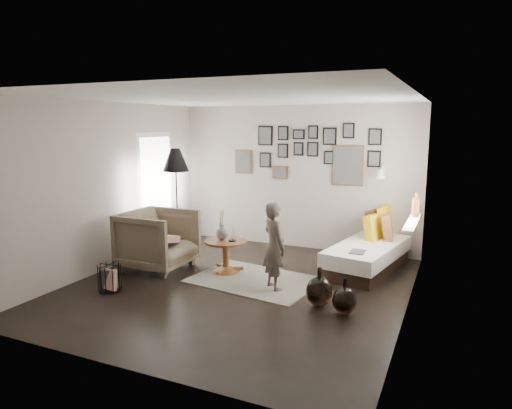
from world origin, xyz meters
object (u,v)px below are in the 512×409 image
at_px(vase, 222,231).
at_px(pedestal_table, 226,257).
at_px(demijohn_large, 319,291).
at_px(armchair, 158,240).
at_px(child, 274,246).
at_px(daybed, 369,251).
at_px(floor_lamp, 176,164).
at_px(magazine_basket, 110,278).
at_px(demijohn_small, 345,301).

bearing_deg(vase, pedestal_table, -14.04).
bearing_deg(demijohn_large, armchair, 170.47).
bearing_deg(child, armchair, 37.51).
height_order(daybed, demijohn_large, daybed).
distance_m(pedestal_table, floor_lamp, 1.77).
xyz_separation_m(magazine_basket, child, (2.02, 1.00, 0.43)).
relative_size(floor_lamp, demijohn_small, 4.08).
distance_m(daybed, demijohn_large, 1.83).
bearing_deg(demijohn_small, child, 156.70).
height_order(vase, floor_lamp, floor_lamp).
height_order(pedestal_table, demijohn_large, pedestal_table).
height_order(pedestal_table, child, child).
relative_size(daybed, demijohn_small, 4.33).
xyz_separation_m(daybed, demijohn_large, (-0.28, -1.81, -0.09)).
bearing_deg(vase, armchair, -164.09).
distance_m(armchair, demijohn_small, 3.18).
relative_size(pedestal_table, demijohn_large, 1.28).
distance_m(magazine_basket, demijohn_large, 2.84).
height_order(magazine_basket, child, child).
distance_m(floor_lamp, demijohn_large, 3.27).
relative_size(vase, armchair, 0.45).
xyz_separation_m(floor_lamp, demijohn_large, (2.76, -1.02, -1.42)).
height_order(pedestal_table, magazine_basket, pedestal_table).
distance_m(daybed, floor_lamp, 3.41).
distance_m(vase, floor_lamp, 1.41).
bearing_deg(demijohn_small, magazine_basket, -170.40).
distance_m(daybed, magazine_basket, 3.91).
distance_m(daybed, demijohn_small, 1.93).
height_order(demijohn_small, child, child).
bearing_deg(vase, daybed, 27.41).
bearing_deg(daybed, floor_lamp, -154.84).
distance_m(pedestal_table, armchair, 1.12).
bearing_deg(floor_lamp, demijohn_small, -20.09).
relative_size(vase, demijohn_small, 1.00).
height_order(daybed, magazine_basket, daybed).
bearing_deg(floor_lamp, armchair, -89.86).
bearing_deg(daybed, child, -114.65).
height_order(demijohn_large, demijohn_small, demijohn_large).
height_order(daybed, armchair, armchair).
bearing_deg(magazine_basket, armchair, 89.78).
height_order(pedestal_table, demijohn_small, pedestal_table).
bearing_deg(vase, child, -20.87).
bearing_deg(demijohn_small, pedestal_table, 157.56).
relative_size(pedestal_table, child, 0.53).
distance_m(floor_lamp, magazine_basket, 2.19).
relative_size(armchair, demijohn_large, 2.03).
relative_size(pedestal_table, vase, 1.40).
bearing_deg(demijohn_small, armchair, 169.38).
relative_size(magazine_basket, demijohn_large, 0.74).
relative_size(pedestal_table, magazine_basket, 1.72).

